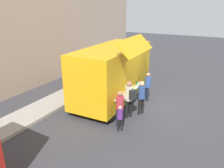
{
  "coord_description": "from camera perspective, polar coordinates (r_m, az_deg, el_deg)",
  "views": [
    {
      "loc": [
        -10.52,
        -3.37,
        5.05
      ],
      "look_at": [
        -1.25,
        1.64,
        1.3
      ],
      "focal_mm": 36.07,
      "sensor_mm": 36.0,
      "label": 1
    }
  ],
  "objects": [
    {
      "name": "ground_plane",
      "position": [
        12.15,
        9.7,
        -5.29
      ],
      "size": [
        60.0,
        60.0,
        0.0
      ],
      "primitive_type": "plane",
      "color": "#38383D"
    },
    {
      "name": "curb_strip",
      "position": [
        11.22,
        -22.01,
        -8.29
      ],
      "size": [
        28.0,
        1.6,
        0.15
      ],
      "primitive_type": "cube",
      "color": "#9E998E",
      "rests_on": "ground"
    },
    {
      "name": "food_truck_main",
      "position": [
        11.94,
        0.23,
        2.87
      ],
      "size": [
        5.54,
        3.06,
        3.61
      ],
      "rotation": [
        0.0,
        0.0,
        0.03
      ],
      "color": "gold",
      "rests_on": "ground"
    },
    {
      "name": "trash_bin",
      "position": [
        17.0,
        0.28,
        3.98
      ],
      "size": [
        0.6,
        0.6,
        0.97
      ],
      "primitive_type": "cylinder",
      "color": "#2E5B36",
      "rests_on": "ground"
    },
    {
      "name": "customer_front_ordering",
      "position": [
        10.77,
        7.48,
        -2.72
      ],
      "size": [
        0.34,
        0.34,
        1.66
      ],
      "rotation": [
        0.0,
        0.0,
        1.14
      ],
      "color": "black",
      "rests_on": "ground"
    },
    {
      "name": "customer_mid_with_backpack",
      "position": [
        10.31,
        4.46,
        -3.04
      ],
      "size": [
        0.49,
        0.58,
        1.79
      ],
      "rotation": [
        0.0,
        0.0,
        1.09
      ],
      "color": "black",
      "rests_on": "ground"
    },
    {
      "name": "customer_rear_waiting",
      "position": [
        9.64,
        2.02,
        -5.43
      ],
      "size": [
        0.33,
        0.33,
        1.63
      ],
      "rotation": [
        0.0,
        0.0,
        0.61
      ],
      "color": "#1D2139",
      "rests_on": "ground"
    },
    {
      "name": "customer_extra_browsing",
      "position": [
        12.35,
        9.04,
        -0.06
      ],
      "size": [
        0.33,
        0.33,
        1.6
      ],
      "rotation": [
        0.0,
        0.0,
        2.15
      ],
      "color": "#1D233B",
      "rests_on": "ground"
    },
    {
      "name": "child_near_queue",
      "position": [
        9.38,
        2.04,
        -8.13
      ],
      "size": [
        0.23,
        0.23,
        1.15
      ],
      "rotation": [
        0.0,
        0.0,
        0.59
      ],
      "color": "black",
      "rests_on": "ground"
    }
  ]
}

